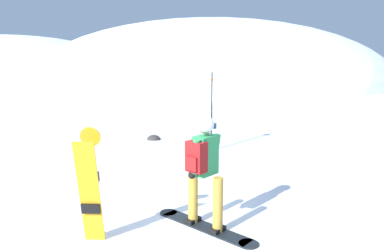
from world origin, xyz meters
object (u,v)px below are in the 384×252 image
Objects in this scene: piste_marker_near at (212,106)px; spare_snowboard at (90,187)px; snowboarder_main at (204,170)px; rock_dark at (154,140)px.

spare_snowboard is at bearing -107.97° from piste_marker_near.
spare_snowboard is 0.74× the size of piste_marker_near.
rock_dark is (-1.61, 6.00, -0.92)m from snowboarder_main.
snowboarder_main is 6.28m from rock_dark.
piste_marker_near is 2.53m from rock_dark.
snowboarder_main reaches higher than rock_dark.
piste_marker_near is (0.17, 4.70, 0.33)m from snowboarder_main.
spare_snowboard is 6.59m from rock_dark.
rock_dark is (-1.78, 1.30, -1.25)m from piste_marker_near.
piste_marker_near is at bearing 72.03° from spare_snowboard.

